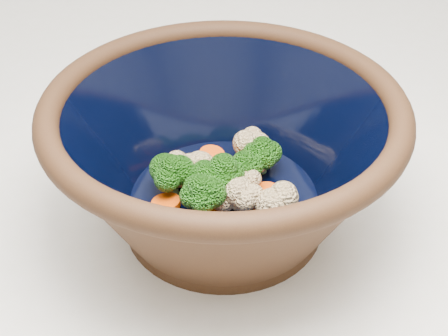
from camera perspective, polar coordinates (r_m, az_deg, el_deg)
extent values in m
cylinder|color=black|center=(0.65, 0.00, -4.37)|extent=(0.20, 0.20, 0.01)
torus|color=black|center=(0.57, 0.00, 5.53)|extent=(0.34, 0.34, 0.02)
cylinder|color=black|center=(0.63, 0.00, -2.67)|extent=(0.19, 0.19, 0.00)
cylinder|color=#608442|center=(0.63, -1.46, -2.08)|extent=(0.01, 0.01, 0.02)
ellipsoid|color=#2B7215|center=(0.61, -1.49, -0.63)|extent=(0.04, 0.04, 0.03)
cylinder|color=#608442|center=(0.60, -2.08, -3.65)|extent=(0.01, 0.01, 0.02)
ellipsoid|color=#2B7215|center=(0.59, -2.13, -1.94)|extent=(0.04, 0.04, 0.03)
cylinder|color=#608442|center=(0.64, 1.82, -0.87)|extent=(0.01, 0.01, 0.02)
ellipsoid|color=#2B7215|center=(0.63, 1.86, 0.52)|extent=(0.03, 0.03, 0.03)
cylinder|color=#608442|center=(0.62, -0.09, -1.90)|extent=(0.01, 0.01, 0.02)
ellipsoid|color=#2B7215|center=(0.61, -0.09, -0.08)|extent=(0.04, 0.04, 0.04)
cylinder|color=#608442|center=(0.63, -4.75, -1.75)|extent=(0.01, 0.01, 0.02)
ellipsoid|color=#2B7215|center=(0.62, -4.86, -0.07)|extent=(0.04, 0.04, 0.03)
cylinder|color=#608442|center=(0.66, 3.45, 0.26)|extent=(0.01, 0.01, 0.02)
ellipsoid|color=#2B7215|center=(0.65, 3.52, 1.76)|extent=(0.04, 0.04, 0.03)
sphere|color=beige|center=(0.62, -0.04, -1.59)|extent=(0.03, 0.03, 0.03)
sphere|color=beige|center=(0.64, -4.21, -0.43)|extent=(0.03, 0.03, 0.03)
sphere|color=beige|center=(0.65, 2.35, 0.25)|extent=(0.03, 0.03, 0.03)
sphere|color=beige|center=(0.61, 1.70, -2.69)|extent=(0.03, 0.03, 0.03)
sphere|color=beige|center=(0.67, 2.97, 1.92)|extent=(0.03, 0.03, 0.03)
sphere|color=beige|center=(0.60, 4.47, -3.41)|extent=(0.03, 0.03, 0.03)
sphere|color=beige|center=(0.64, -2.24, 0.10)|extent=(0.03, 0.03, 0.03)
sphere|color=beige|center=(0.63, -0.49, -1.44)|extent=(0.03, 0.03, 0.03)
sphere|color=beige|center=(0.61, 1.35, -2.10)|extent=(0.03, 0.03, 0.03)
sphere|color=beige|center=(0.62, -0.18, -1.54)|extent=(0.03, 0.03, 0.03)
sphere|color=beige|center=(0.61, -0.07, -2.79)|extent=(0.03, 0.03, 0.03)
sphere|color=beige|center=(0.63, 1.69, -1.10)|extent=(0.03, 0.03, 0.03)
cylinder|color=#EE470A|center=(0.66, -0.61, 0.10)|extent=(0.03, 0.03, 0.01)
cylinder|color=#EE470A|center=(0.63, 3.93, -2.28)|extent=(0.03, 0.03, 0.01)
cylinder|color=#EE470A|center=(0.59, -1.82, -5.15)|extent=(0.03, 0.03, 0.01)
cylinder|color=#EE470A|center=(0.64, -0.26, -1.69)|extent=(0.03, 0.03, 0.01)
cylinder|color=#EE470A|center=(0.68, -1.13, 1.20)|extent=(0.03, 0.03, 0.01)
cylinder|color=#EE470A|center=(0.61, 4.30, -3.76)|extent=(0.03, 0.03, 0.01)
cylinder|color=#EE470A|center=(0.62, -5.33, -3.24)|extent=(0.03, 0.03, 0.01)
cylinder|color=#EE470A|center=(0.61, -0.90, -3.45)|extent=(0.03, 0.03, 0.01)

